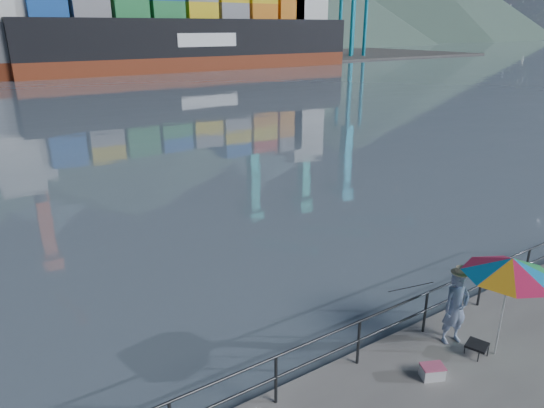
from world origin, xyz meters
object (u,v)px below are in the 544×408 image
at_px(fisherman, 456,308).
at_px(beach_umbrella, 511,267).
at_px(cooler_bag, 432,372).
at_px(container_ship, 204,30).

distance_m(fisherman, beach_umbrella, 1.51).
bearing_deg(fisherman, cooler_bag, -141.03).
distance_m(fisherman, container_ship, 76.99).
xyz_separation_m(fisherman, cooler_bag, (-1.31, -0.56, -0.70)).
bearing_deg(cooler_bag, container_ship, 92.07).
bearing_deg(container_ship, fisherman, -111.96).
xyz_separation_m(fisherman, beach_umbrella, (0.39, -0.80, 1.22)).
bearing_deg(beach_umbrella, fisherman, 115.90).
height_order(beach_umbrella, container_ship, container_ship).
xyz_separation_m(fisherman, container_ship, (28.73, 71.25, 5.04)).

